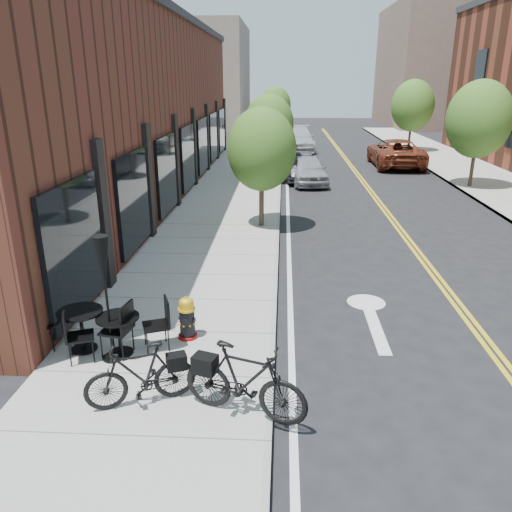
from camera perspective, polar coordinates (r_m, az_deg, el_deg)
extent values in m
plane|color=black|center=(8.42, 2.05, -14.43)|extent=(120.00, 120.00, 0.00)
cube|color=#9E9B93|center=(17.73, -3.77, 4.32)|extent=(4.00, 70.00, 0.12)
cube|color=#4C2618|center=(22.03, -14.87, 15.79)|extent=(5.00, 28.00, 7.00)
cube|color=#726656|center=(55.58, -5.59, 19.77)|extent=(8.00, 14.00, 10.00)
cube|color=brown|center=(59.18, 19.91, 19.72)|extent=(10.00, 16.00, 12.00)
cylinder|color=#382B1E|center=(16.44, 0.63, 6.25)|extent=(0.16, 0.16, 1.61)
ellipsoid|color=#3B6720|center=(16.14, 0.65, 12.09)|extent=(2.20, 2.20, 2.64)
cylinder|color=#382B1E|center=(24.28, 1.47, 10.67)|extent=(0.16, 0.16, 1.68)
ellipsoid|color=#3B6720|center=(24.08, 1.51, 14.81)|extent=(2.30, 2.30, 2.76)
cylinder|color=#382B1E|center=(32.22, 1.91, 12.77)|extent=(0.16, 0.16, 1.57)
ellipsoid|color=#3B6720|center=(32.07, 1.94, 15.66)|extent=(2.10, 2.10, 2.52)
cylinder|color=#382B1E|center=(40.16, 2.18, 14.21)|extent=(0.16, 0.16, 1.71)
ellipsoid|color=#3B6720|center=(40.04, 2.21, 16.80)|extent=(2.40, 2.40, 2.88)
cylinder|color=#382B1E|center=(24.78, 23.49, 9.43)|extent=(0.16, 0.16, 1.82)
ellipsoid|color=#3B6720|center=(24.57, 24.14, 14.08)|extent=(2.80, 2.80, 3.36)
cylinder|color=#382B1E|center=(36.19, 17.14, 12.89)|extent=(0.16, 0.16, 1.82)
ellipsoid|color=#3B6720|center=(36.04, 17.47, 16.08)|extent=(2.80, 2.80, 3.36)
cylinder|color=maroon|center=(9.59, -7.79, -9.02)|extent=(0.45, 0.45, 0.05)
cylinder|color=black|center=(9.46, -7.86, -7.57)|extent=(0.35, 0.35, 0.55)
cylinder|color=gold|center=(9.34, -7.94, -6.03)|extent=(0.39, 0.39, 0.04)
cylinder|color=gold|center=(9.31, -7.96, -5.62)|extent=(0.34, 0.34, 0.13)
ellipsoid|color=gold|center=(9.28, -7.98, -5.21)|extent=(0.33, 0.33, 0.16)
cylinder|color=gold|center=(9.24, -8.01, -4.75)|extent=(0.06, 0.06, 0.05)
imported|color=black|center=(7.71, -13.09, -13.08)|extent=(1.69, 1.03, 0.98)
imported|color=black|center=(7.24, -1.32, -14.15)|extent=(1.96, 1.12, 1.13)
cylinder|color=black|center=(9.31, -15.17, -10.60)|extent=(0.56, 0.56, 0.03)
cylinder|color=black|center=(9.15, -15.35, -8.76)|extent=(0.08, 0.08, 0.69)
cylinder|color=black|center=(8.99, -15.55, -6.80)|extent=(0.97, 0.97, 0.03)
cylinder|color=black|center=(9.63, -19.01, -9.95)|extent=(0.53, 0.53, 0.03)
cylinder|color=black|center=(9.47, -19.25, -8.05)|extent=(0.07, 0.07, 0.73)
cylinder|color=black|center=(9.31, -19.51, -6.03)|extent=(0.92, 0.92, 0.03)
cylinder|color=black|center=(9.19, -16.00, -11.07)|extent=(0.36, 0.36, 0.04)
cylinder|color=black|center=(8.71, -16.66, -4.91)|extent=(0.04, 0.04, 2.15)
cone|color=black|center=(8.47, -17.08, -0.89)|extent=(0.26, 0.26, 0.95)
imported|color=#96999D|center=(24.08, 5.91, 9.78)|extent=(1.98, 4.03, 1.32)
imported|color=black|center=(25.05, 4.77, 10.16)|extent=(1.81, 4.07, 1.30)
imported|color=#B6B6BB|center=(35.68, 4.78, 13.20)|extent=(2.28, 5.52, 1.60)
imported|color=maroon|center=(29.93, 15.63, 11.30)|extent=(2.62, 5.60, 1.55)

